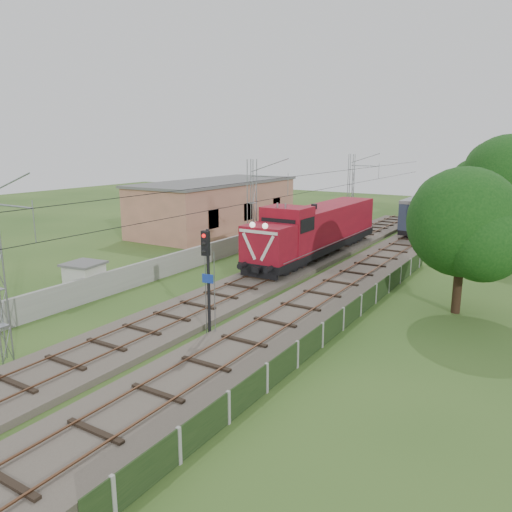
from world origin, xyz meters
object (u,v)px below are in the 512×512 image
Objects in this scene: signal_post at (207,264)px; locomotive at (316,229)px; relay_hut at (85,280)px; coach_rake at (490,181)px.

locomotive is at bearing 98.91° from signal_post.
signal_post is at bearing -7.06° from relay_hut.
signal_post reaches higher than coach_rake.
signal_post is at bearing -81.09° from locomotive.
relay_hut is at bearing -98.83° from coach_rake.
locomotive is 63.10m from coach_rake.
relay_hut is at bearing -113.59° from locomotive.
signal_post is 10.64m from relay_hut.
relay_hut is (-12.40, -79.85, -1.28)m from coach_rake.
locomotive is 18.48m from signal_post.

